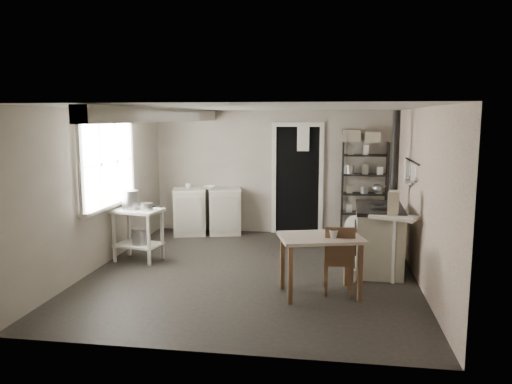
# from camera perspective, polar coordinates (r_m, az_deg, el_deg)

# --- Properties ---
(floor) EXTENTS (5.00, 5.00, 0.00)m
(floor) POSITION_cam_1_polar(r_m,az_deg,el_deg) (7.18, -0.36, -9.07)
(floor) COLOR black
(floor) RESTS_ON ground
(ceiling) EXTENTS (5.00, 5.00, 0.00)m
(ceiling) POSITION_cam_1_polar(r_m,az_deg,el_deg) (6.84, -0.38, 9.61)
(ceiling) COLOR beige
(ceiling) RESTS_ON wall_back
(wall_back) EXTENTS (4.50, 0.02, 2.30)m
(wall_back) POSITION_cam_1_polar(r_m,az_deg,el_deg) (9.38, 2.02, 2.28)
(wall_back) COLOR #A9A090
(wall_back) RESTS_ON ground
(wall_front) EXTENTS (4.50, 0.02, 2.30)m
(wall_front) POSITION_cam_1_polar(r_m,az_deg,el_deg) (4.51, -5.37, -4.60)
(wall_front) COLOR #A9A090
(wall_front) RESTS_ON ground
(wall_left) EXTENTS (0.02, 5.00, 2.30)m
(wall_left) POSITION_cam_1_polar(r_m,az_deg,el_deg) (7.60, -17.38, 0.42)
(wall_left) COLOR #A9A090
(wall_left) RESTS_ON ground
(wall_right) EXTENTS (0.02, 5.00, 2.30)m
(wall_right) POSITION_cam_1_polar(r_m,az_deg,el_deg) (6.94, 18.32, -0.37)
(wall_right) COLOR #A9A090
(wall_right) RESTS_ON ground
(window) EXTENTS (0.12, 1.76, 1.28)m
(window) POSITION_cam_1_polar(r_m,az_deg,el_deg) (7.73, -16.65, 3.19)
(window) COLOR silver
(window) RESTS_ON wall_left
(doorway) EXTENTS (0.96, 0.10, 2.08)m
(doorway) POSITION_cam_1_polar(r_m,az_deg,el_deg) (9.32, 4.74, 1.29)
(doorway) COLOR silver
(doorway) RESTS_ON ground
(ceiling_beam) EXTENTS (0.18, 5.00, 0.18)m
(ceiling_beam) POSITION_cam_1_polar(r_m,az_deg,el_deg) (7.13, -10.06, 8.64)
(ceiling_beam) COLOR silver
(ceiling_beam) RESTS_ON ceiling
(wallpaper_panel) EXTENTS (0.01, 5.00, 2.30)m
(wallpaper_panel) POSITION_cam_1_polar(r_m,az_deg,el_deg) (6.93, 18.23, -0.37)
(wallpaper_panel) COLOR beige
(wallpaper_panel) RESTS_ON wall_right
(utensil_rail) EXTENTS (0.06, 1.20, 0.44)m
(utensil_rail) POSITION_cam_1_polar(r_m,az_deg,el_deg) (7.47, 17.25, 3.38)
(utensil_rail) COLOR #ADACAF
(utensil_rail) RESTS_ON wall_right
(prep_table) EXTENTS (0.77, 0.61, 0.79)m
(prep_table) POSITION_cam_1_polar(r_m,az_deg,el_deg) (7.82, -13.29, -4.78)
(prep_table) COLOR silver
(prep_table) RESTS_ON ground
(stockpot) EXTENTS (0.33, 0.33, 0.28)m
(stockpot) POSITION_cam_1_polar(r_m,az_deg,el_deg) (7.76, -14.15, -0.85)
(stockpot) COLOR #ADACAF
(stockpot) RESTS_ON prep_table
(saucepan) EXTENTS (0.25, 0.25, 0.11)m
(saucepan) POSITION_cam_1_polar(r_m,az_deg,el_deg) (7.64, -12.36, -1.62)
(saucepan) COLOR #ADACAF
(saucepan) RESTS_ON prep_table
(bucket) EXTENTS (0.29, 0.29, 0.25)m
(bucket) POSITION_cam_1_polar(r_m,az_deg,el_deg) (7.77, -13.12, -4.99)
(bucket) COLOR #ADACAF
(bucket) RESTS_ON prep_table
(base_cabinets) EXTENTS (1.40, 0.86, 0.86)m
(base_cabinets) POSITION_cam_1_polar(r_m,az_deg,el_deg) (9.38, -5.58, -2.01)
(base_cabinets) COLOR beige
(base_cabinets) RESTS_ON ground
(mixing_bowl) EXTENTS (0.38, 0.38, 0.08)m
(mixing_bowl) POSITION_cam_1_polar(r_m,az_deg,el_deg) (9.24, -5.40, 0.95)
(mixing_bowl) COLOR white
(mixing_bowl) RESTS_ON base_cabinets
(counter_cup) EXTENTS (0.15, 0.15, 0.09)m
(counter_cup) POSITION_cam_1_polar(r_m,az_deg,el_deg) (9.33, -7.76, 1.04)
(counter_cup) COLOR white
(counter_cup) RESTS_ON base_cabinets
(shelf_rack) EXTENTS (0.83, 0.33, 1.74)m
(shelf_rack) POSITION_cam_1_polar(r_m,az_deg,el_deg) (9.16, 12.29, 0.68)
(shelf_rack) COLOR black
(shelf_rack) RESTS_ON ground
(shelf_jar) EXTENTS (0.10, 0.10, 0.18)m
(shelf_jar) POSITION_cam_1_polar(r_m,az_deg,el_deg) (9.13, 10.21, 3.32)
(shelf_jar) COLOR white
(shelf_jar) RESTS_ON shelf_rack
(storage_box_a) EXTENTS (0.32, 0.28, 0.21)m
(storage_box_a) POSITION_cam_1_polar(r_m,az_deg,el_deg) (9.10, 10.82, 7.37)
(storage_box_a) COLOR beige
(storage_box_a) RESTS_ON shelf_rack
(storage_box_b) EXTENTS (0.30, 0.28, 0.17)m
(storage_box_b) POSITION_cam_1_polar(r_m,az_deg,el_deg) (9.09, 13.28, 7.17)
(storage_box_b) COLOR beige
(storage_box_b) RESTS_ON shelf_rack
(stove) EXTENTS (0.69, 1.19, 0.92)m
(stove) POSITION_cam_1_polar(r_m,az_deg,el_deg) (7.38, 13.82, -5.29)
(stove) COLOR beige
(stove) RESTS_ON ground
(stovepipe) EXTENTS (0.13, 0.13, 1.47)m
(stovepipe) POSITION_cam_1_polar(r_m,az_deg,el_deg) (7.72, 15.62, 3.90)
(stovepipe) COLOR black
(stovepipe) RESTS_ON stove
(side_ledge) EXTENTS (0.67, 0.52, 0.91)m
(side_ledge) POSITION_cam_1_polar(r_m,az_deg,el_deg) (6.82, 15.32, -6.57)
(side_ledge) COLOR silver
(side_ledge) RESTS_ON ground
(oats_box) EXTENTS (0.17, 0.23, 0.31)m
(oats_box) POSITION_cam_1_polar(r_m,az_deg,el_deg) (6.75, 15.42, -1.68)
(oats_box) COLOR beige
(oats_box) RESTS_ON side_ledge
(work_table) EXTENTS (1.12, 0.92, 0.74)m
(work_table) POSITION_cam_1_polar(r_m,az_deg,el_deg) (6.23, 7.31, -8.24)
(work_table) COLOR beige
(work_table) RESTS_ON ground
(table_cup) EXTENTS (0.11, 0.11, 0.10)m
(table_cup) POSITION_cam_1_polar(r_m,az_deg,el_deg) (6.03, 8.85, -4.60)
(table_cup) COLOR white
(table_cup) RESTS_ON work_table
(chair) EXTENTS (0.38, 0.40, 0.87)m
(chair) POSITION_cam_1_polar(r_m,az_deg,el_deg) (6.30, 9.43, -7.11)
(chair) COLOR #533723
(chair) RESTS_ON ground
(flour_sack) EXTENTS (0.39, 0.33, 0.45)m
(flour_sack) POSITION_cam_1_polar(r_m,az_deg,el_deg) (9.06, 11.19, -3.94)
(flour_sack) COLOR white
(flour_sack) RESTS_ON ground
(floor_crock) EXTENTS (0.17, 0.17, 0.16)m
(floor_crock) POSITION_cam_1_polar(r_m,az_deg,el_deg) (6.86, 10.80, -9.41)
(floor_crock) COLOR white
(floor_crock) RESTS_ON ground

